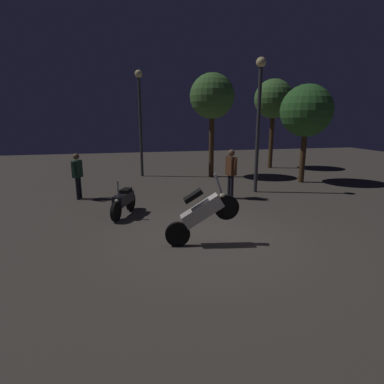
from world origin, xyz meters
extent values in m
plane|color=#4C443D|center=(0.00, 0.00, 0.00)|extent=(40.00, 40.00, 0.00)
cylinder|color=black|center=(-0.87, -0.19, 0.28)|extent=(0.57, 0.16, 0.56)
cylinder|color=black|center=(0.23, -0.31, 0.86)|extent=(0.57, 0.16, 0.56)
cube|color=beige|center=(-0.32, -0.25, 0.80)|extent=(0.99, 0.40, 0.76)
cube|color=black|center=(-0.52, -0.23, 1.15)|extent=(0.45, 0.28, 0.32)
cylinder|color=gray|center=(0.03, -0.29, 1.41)|extent=(0.21, 0.08, 0.44)
sphere|color=#F2EABF|center=(0.13, -0.30, 1.14)|extent=(0.12, 0.12, 0.12)
cylinder|color=black|center=(-1.77, 2.91, 0.28)|extent=(0.32, 0.55, 0.56)
cylinder|color=black|center=(-2.21, 1.90, 0.28)|extent=(0.32, 0.55, 0.56)
cube|color=black|center=(-1.99, 2.41, 0.51)|extent=(0.66, 0.99, 0.30)
cube|color=black|center=(-1.91, 2.59, 0.71)|extent=(0.40, 0.50, 0.10)
cylinder|color=gray|center=(-2.13, 2.09, 0.89)|extent=(0.08, 0.08, 0.45)
sphere|color=#F2EABF|center=(-2.17, 1.99, 0.56)|extent=(0.12, 0.12, 0.12)
cylinder|color=black|center=(1.72, 3.70, 0.42)|extent=(0.12, 0.12, 0.85)
cylinder|color=black|center=(1.77, 3.54, 0.42)|extent=(0.12, 0.12, 0.85)
cube|color=#59331E|center=(1.74, 3.62, 1.16)|extent=(0.33, 0.41, 0.63)
sphere|color=brown|center=(1.74, 3.62, 1.63)|extent=(0.23, 0.23, 0.23)
cylinder|color=#59331E|center=(1.68, 3.85, 1.20)|extent=(0.14, 0.20, 0.58)
cylinder|color=#59331E|center=(1.81, 3.39, 1.20)|extent=(0.14, 0.20, 0.58)
cylinder|color=black|center=(-3.53, 4.66, 0.39)|extent=(0.12, 0.12, 0.79)
cylinder|color=black|center=(-3.48, 4.81, 0.39)|extent=(0.12, 0.12, 0.79)
cube|color=#1E3F2D|center=(-3.50, 4.74, 1.08)|extent=(0.35, 0.42, 0.59)
sphere|color=brown|center=(-3.50, 4.74, 1.51)|extent=(0.22, 0.22, 0.22)
cylinder|color=#1E3F2D|center=(-3.58, 4.51, 1.11)|extent=(0.14, 0.20, 0.53)
cylinder|color=#1E3F2D|center=(-3.42, 4.96, 1.11)|extent=(0.14, 0.20, 0.53)
cylinder|color=#38383D|center=(3.04, 4.37, 2.30)|extent=(0.14, 0.14, 4.59)
sphere|color=#F9E59E|center=(3.04, 4.37, 4.73)|extent=(0.36, 0.36, 0.36)
cylinder|color=#38383D|center=(-0.99, 8.84, 2.32)|extent=(0.14, 0.14, 4.65)
sphere|color=#F9E59E|center=(-0.99, 8.84, 4.79)|extent=(0.36, 0.36, 0.36)
cylinder|color=#4C331E|center=(2.29, 7.93, 1.53)|extent=(0.24, 0.24, 3.07)
sphere|color=#477A38|center=(2.29, 7.93, 3.80)|extent=(2.08, 2.08, 2.08)
cylinder|color=#4C331E|center=(6.39, 9.87, 1.55)|extent=(0.24, 0.24, 3.09)
sphere|color=#477A38|center=(6.39, 9.87, 3.83)|extent=(2.12, 2.12, 2.12)
cylinder|color=#4C331E|center=(5.83, 5.70, 1.17)|extent=(0.24, 0.24, 2.33)
sphere|color=#336B2D|center=(5.83, 5.70, 3.11)|extent=(2.21, 2.21, 2.21)
camera|label=1|loc=(-2.04, -6.73, 2.80)|focal=29.54mm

